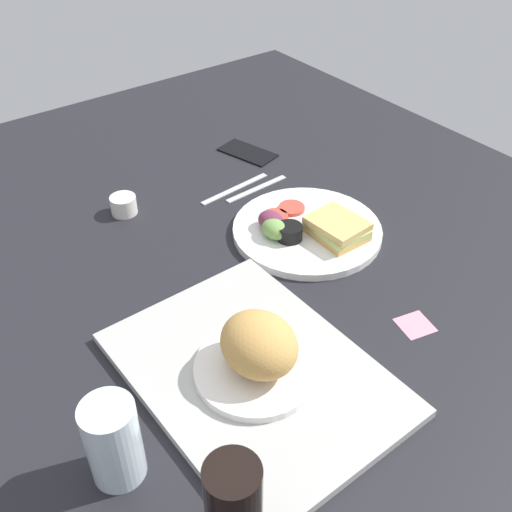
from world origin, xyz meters
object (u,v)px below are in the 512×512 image
fork (257,188)px  sticky_note (415,325)px  drinking_glass (113,442)px  knife (235,188)px  cell_phone (248,152)px  plate_with_salad (308,229)px  espresso_cup (124,205)px  bread_plate_near (258,352)px  serving_tray (254,373)px

fork → sticky_note: fork is taller
drinking_glass → sticky_note: (-5.25, -53.53, -6.58)cm
knife → cell_phone: 17.32cm
fork → plate_with_salad: bearing=80.4°
plate_with_salad → knife: 23.74cm
drinking_glass → sticky_note: size_ratio=2.37×
cell_phone → sticky_note: (-66.68, 12.97, -0.34)cm
knife → sticky_note: knife is taller
espresso_cup → sticky_note: espresso_cup is taller
fork → espresso_cup: bearing=-21.5°
espresso_cup → fork: 30.32cm
bread_plate_near → sticky_note: bearing=-103.7°
serving_tray → espresso_cup: size_ratio=8.04×
bread_plate_near → espresso_cup: bearing=-4.8°
bread_plate_near → knife: 56.16cm
drinking_glass → cell_phone: 90.74cm
serving_tray → sticky_note: (-7.54, -29.17, -0.74)cm
bread_plate_near → drinking_glass: drinking_glass is taller
drinking_glass → cell_phone: drinking_glass is taller
espresso_cup → serving_tray: bearing=174.7°
fork → bread_plate_near: bearing=50.3°
serving_tray → drinking_glass: drinking_glass is taller
serving_tray → drinking_glass: bearing=95.4°
fork → cell_phone: cell_phone is taller
drinking_glass → serving_tray: bearing=-84.6°
espresso_cup → fork: (-9.61, -28.70, -1.75)cm
plate_with_salad → fork: size_ratio=1.81×
serving_tray → sticky_note: serving_tray is taller
serving_tray → bread_plate_near: 5.17cm
espresso_cup → knife: espresso_cup is taller
sticky_note → serving_tray: bearing=75.5°
bread_plate_near → cell_phone: 72.99cm
plate_with_salad → sticky_note: (-30.97, 2.14, -1.56)cm
drinking_glass → fork: drinking_glass is taller
serving_tray → knife: serving_tray is taller
espresso_cup → cell_phone: (5.45, -37.13, -1.60)cm
fork → knife: same height
serving_tray → plate_with_salad: 39.11cm
drinking_glass → cell_phone: size_ratio=0.92×
plate_with_salad → knife: bearing=3.9°
plate_with_salad → fork: plate_with_salad is taller
bread_plate_near → drinking_glass: (-1.76, 24.82, 0.72)cm
knife → sticky_note: size_ratio=3.39×
sticky_note → drinking_glass: bearing=84.4°
bread_plate_near → fork: bearing=-36.7°
bread_plate_near → fork: 55.92cm
drinking_glass → fork: size_ratio=0.78×
knife → serving_tray: bearing=52.5°
sticky_note → knife: bearing=-0.6°
espresso_cup → sticky_note: size_ratio=1.00×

